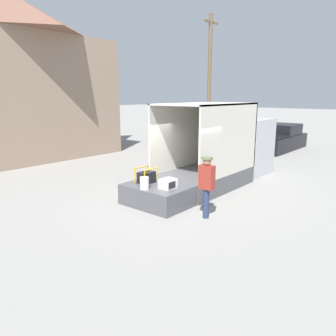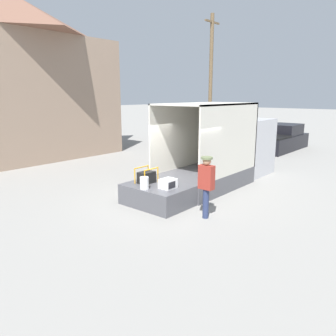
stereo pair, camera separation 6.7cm
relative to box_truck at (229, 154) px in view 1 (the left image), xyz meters
The scene contains 10 objects.
ground_plane 4.00m from the box_truck, behind, with size 160.00×160.00×0.00m, color gray.
box_truck is the anchor object (origin of this frame).
tailgate_deck 4.69m from the box_truck, behind, with size 1.57×2.12×0.67m, color #4C4C51.
microwave 4.72m from the box_truck, behind, with size 0.50×0.42×0.30m.
portable_generator 4.68m from the box_truck, behind, with size 0.67×0.49×0.53m.
orange_bucket 5.24m from the box_truck, behind, with size 0.28×0.28×0.39m.
worker_person 4.96m from the box_truck, 157.78° to the right, with size 0.33×0.44×1.83m.
pickup_truck_black 8.97m from the box_truck, ahead, with size 5.21×1.94×1.65m.
house_backdrop 13.07m from the box_truck, 104.31° to the left, with size 9.98×7.18×9.01m.
utility_pole 12.70m from the box_truck, 37.60° to the left, with size 1.80×0.28×9.40m.
Camera 1 is at (-8.44, -6.90, 3.56)m, focal length 35.00 mm.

